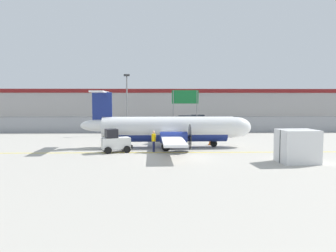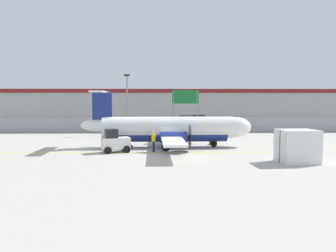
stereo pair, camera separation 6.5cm
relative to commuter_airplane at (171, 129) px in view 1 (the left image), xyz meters
name	(u,v)px [view 1 (the left image)]	position (x,y,z in m)	size (l,w,h in m)	color
ground_plane	(175,152)	(0.15, -3.03, -1.60)	(140.00, 140.00, 0.01)	#ADA89E
perimeter_fence	(169,124)	(0.15, 12.97, -0.49)	(98.00, 0.10, 2.10)	gray
parking_lot_strip	(167,125)	(0.15, 24.47, -1.54)	(98.00, 17.00, 0.12)	#38383A
background_building	(165,104)	(0.15, 42.96, 1.66)	(91.00, 8.10, 6.50)	#BCB7B2
commuter_airplane	(171,129)	(0.00, 0.00, 0.00)	(15.07, 16.03, 4.92)	white
baggage_tug	(115,142)	(-4.57, -2.80, -0.75)	(2.57, 2.01, 1.88)	silver
ground_crew_worker	(154,140)	(-1.51, -2.59, -0.65)	(0.38, 0.55, 1.70)	#191E4C
cargo_container	(297,146)	(8.10, -7.46, -0.50)	(2.54, 2.18, 2.20)	silver
traffic_cone_near_left	(210,142)	(3.65, 1.33, -1.29)	(0.36, 0.36, 0.64)	orange
traffic_cone_near_right	(123,143)	(-4.32, 0.76, -1.29)	(0.36, 0.36, 0.64)	orange
parked_car_0	(64,122)	(-15.51, 20.89, -0.71)	(4.39, 2.44, 1.58)	silver
parked_car_1	(102,120)	(-10.73, 26.53, -0.71)	(4.26, 2.13, 1.58)	gray
parked_car_2	(128,122)	(-5.87, 20.63, -0.71)	(4.32, 2.26, 1.58)	navy
parked_car_3	(152,123)	(-2.19, 19.06, -0.71)	(4.35, 2.33, 1.58)	slate
parked_car_4	(186,120)	(3.25, 24.66, -0.71)	(4.28, 2.16, 1.58)	slate
parked_car_5	(198,119)	(5.57, 26.91, -0.71)	(4.22, 2.04, 1.58)	navy
parked_car_6	(236,122)	(10.21, 19.14, -0.71)	(4.27, 2.15, 1.58)	navy
parked_car_7	(267,122)	(14.91, 19.50, -0.71)	(4.38, 2.40, 1.58)	#19662D
apron_light_pole	(127,99)	(-4.98, 10.95, 2.70)	(0.70, 0.30, 7.27)	slate
highway_sign	(185,100)	(2.41, 15.46, 2.54)	(3.60, 0.14, 5.50)	slate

